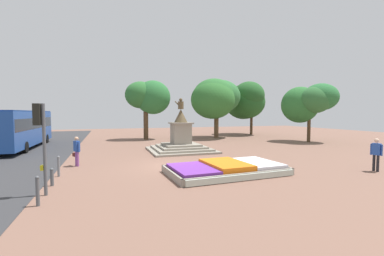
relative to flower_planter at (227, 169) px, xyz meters
name	(u,v)px	position (x,y,z in m)	size (l,w,h in m)	color
ground_plane	(173,166)	(-2.17, 2.74, -0.24)	(77.67, 77.67, 0.00)	brown
flower_planter	(227,169)	(0.00, 0.00, 0.00)	(6.10, 3.63, 0.58)	#38281C
statue_monument	(181,141)	(-0.09, 8.28, 0.57)	(5.06, 5.06, 4.30)	gray
traffic_light_near_crossing	(41,132)	(-8.12, -1.00, 2.13)	(0.42, 0.31, 3.44)	#4C5156
city_bus	(21,127)	(-12.91, 14.21, 1.66)	(2.59, 11.75, 3.31)	#1E4799
pedestrian_with_handbag	(77,149)	(-7.49, 4.43, 0.73)	(0.48, 0.65, 1.72)	#8C4C99
pedestrian_near_planter	(376,152)	(7.67, -2.07, 0.78)	(0.32, 0.55, 1.76)	black
kerb_bollard_south	(38,190)	(-8.02, -2.18, 0.29)	(0.13, 0.13, 1.02)	#4C5156
kerb_bollard_mid_a	(52,176)	(-8.05, 0.32, 0.16)	(0.15, 0.15, 0.77)	#4C5156
kerb_bollard_mid_b	(59,166)	(-8.06, 2.01, 0.29)	(0.13, 0.13, 1.01)	slate
park_tree_far_left	(148,97)	(-1.15, 18.58, 4.78)	(5.25, 3.91, 6.92)	#4C3823
park_tree_behind_statue	(215,98)	(7.05, 17.62, 4.77)	(6.64, 6.46, 7.31)	brown
park_tree_far_right	(245,101)	(13.17, 20.89, 4.64)	(5.59, 6.65, 7.50)	#4C3823
park_tree_street_side	(309,102)	(14.81, 10.43, 4.08)	(5.21, 5.11, 6.21)	#4C3823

